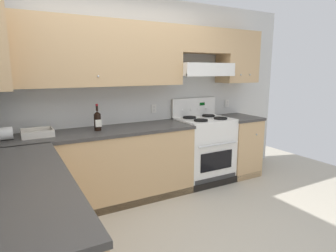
# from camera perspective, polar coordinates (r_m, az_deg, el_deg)

# --- Properties ---
(ground_plane) EXTENTS (7.04, 7.04, 0.00)m
(ground_plane) POSITION_cam_1_polar(r_m,az_deg,el_deg) (2.86, 2.51, -23.15)
(ground_plane) COLOR #B2AA99
(wall_back) EXTENTS (4.68, 0.57, 2.55)m
(wall_back) POSITION_cam_1_polar(r_m,az_deg,el_deg) (3.90, -4.24, 9.17)
(wall_back) COLOR silver
(wall_back) RESTS_ON ground_plane
(counter_back_run) EXTENTS (3.60, 0.65, 0.91)m
(counter_back_run) POSITION_cam_1_polar(r_m,az_deg,el_deg) (3.67, -7.53, -7.37)
(counter_back_run) COLOR tan
(counter_back_run) RESTS_ON ground_plane
(counter_left_run) EXTENTS (0.63, 1.91, 0.91)m
(counter_left_run) POSITION_cam_1_polar(r_m,az_deg,el_deg) (2.31, -26.52, -20.17)
(counter_left_run) COLOR tan
(counter_left_run) RESTS_ON ground_plane
(stove) EXTENTS (0.76, 0.62, 1.20)m
(stove) POSITION_cam_1_polar(r_m,az_deg,el_deg) (4.21, 7.18, -4.56)
(stove) COLOR white
(stove) RESTS_ON ground_plane
(wine_bottle) EXTENTS (0.08, 0.08, 0.31)m
(wine_bottle) POSITION_cam_1_polar(r_m,az_deg,el_deg) (3.43, -13.90, 1.12)
(wine_bottle) COLOR black
(wine_bottle) RESTS_ON counter_back_run
(bowl) EXTENTS (0.32, 0.27, 0.08)m
(bowl) POSITION_cam_1_polar(r_m,az_deg,el_deg) (3.37, -24.60, -1.43)
(bowl) COLOR beige
(bowl) RESTS_ON counter_back_run
(paper_towel_roll) EXTENTS (0.13, 0.13, 0.13)m
(paper_towel_roll) POSITION_cam_1_polar(r_m,az_deg,el_deg) (3.33, -29.60, -1.31)
(paper_towel_roll) COLOR white
(paper_towel_roll) RESTS_ON counter_back_run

